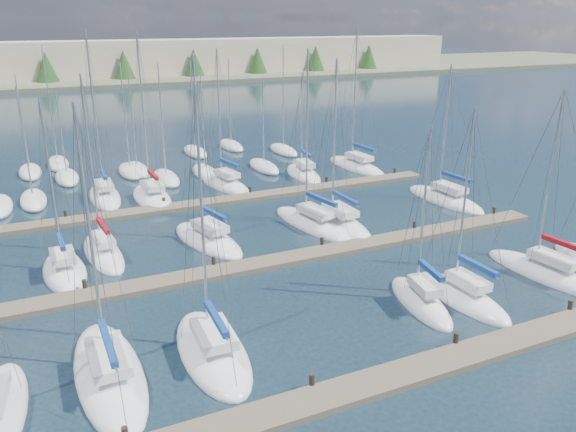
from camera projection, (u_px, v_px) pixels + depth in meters
name	position (u px, v px, depth m)	size (l,w,h in m)	color
ground	(144.00, 140.00, 75.10)	(400.00, 400.00, 0.00)	#1D2F3B
dock_near	(399.00, 376.00, 25.47)	(44.00, 1.93, 1.10)	#6B5E4C
dock_mid	(275.00, 261.00, 37.44)	(44.00, 1.93, 1.10)	#6B5E4C
dock_far	(212.00, 202.00, 49.41)	(44.00, 1.93, 1.10)	#6B5E4C
sailboat_b	(109.00, 374.00, 25.57)	(3.07, 9.65, 13.10)	white
sailboat_m	(445.00, 199.00, 50.16)	(3.30, 9.21, 12.57)	white
sailboat_o	(152.00, 197.00, 50.80)	(3.14, 8.21, 15.17)	white
sailboat_r	(356.00, 166.00, 61.24)	(3.40, 9.74, 15.43)	white
sailboat_q	(303.00, 174.00, 58.32)	(3.59, 7.82, 11.12)	white
sailboat_p	(225.00, 184.00, 54.57)	(4.08, 8.39, 13.65)	white
sailboat_l	(337.00, 222.00, 44.44)	(3.07, 9.00, 13.46)	white
sailboat_d	(421.00, 302.00, 32.02)	(3.14, 6.70, 10.96)	white
sailboat_n	(105.00, 196.00, 51.00)	(2.78, 8.62, 15.33)	white
sailboat_c	(213.00, 351.00, 27.31)	(3.40, 8.35, 13.70)	white
sailboat_j	(208.00, 240.00, 40.99)	(4.64, 8.83, 14.05)	white
sailboat_h	(65.00, 271.00, 35.93)	(2.79, 6.90, 11.75)	white
sailboat_k	(312.00, 224.00, 44.16)	(3.97, 9.70, 14.18)	white
sailboat_f	(545.00, 273.00, 35.59)	(3.34, 8.84, 12.40)	white
sailboat_i	(103.00, 253.00, 38.67)	(2.83, 7.97, 12.93)	white
sailboat_e	(462.00, 297.00, 32.61)	(2.54, 7.34, 11.82)	white
distant_boats	(133.00, 170.00, 59.40)	(36.93, 20.75, 13.30)	#9EA0A5
shoreline	(19.00, 51.00, 144.08)	(400.00, 60.00, 38.00)	#666B51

